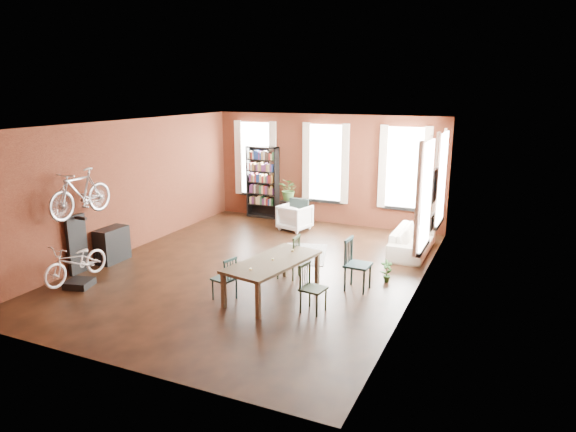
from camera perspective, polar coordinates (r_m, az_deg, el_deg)
The scene contains 19 objects.
room at distance 11.44m, azimuth -1.21°, elevation 5.03°, with size 9.00×9.04×3.22m.
dining_table at distance 10.01m, azimuth -1.69°, elevation -6.88°, with size 0.95×2.10×0.72m, color brown.
dining_chair_a at distance 9.87m, azimuth -7.10°, elevation -6.89°, with size 0.39×0.39×0.84m, color #1B3B3A.
dining_chair_b at distance 10.88m, azimuth 0.03°, elevation -4.53°, with size 0.43×0.43×0.93m, color #1F301C.
dining_chair_c at distance 9.28m, azimuth 2.83°, elevation -8.05°, with size 0.41×0.41×0.89m, color black.
dining_chair_d at distance 10.31m, azimuth 7.78°, elevation -5.39°, with size 0.48×0.48×1.05m, color #193537.
bookshelf at distance 15.85m, azimuth -2.83°, elevation 3.77°, with size 1.00×0.32×2.20m, color black.
white_armchair at distance 14.52m, azimuth 0.77°, elevation -0.00°, with size 0.78×0.73×0.80m, color white.
cream_sofa at distance 12.87m, azimuth 13.66°, elevation -2.24°, with size 2.08×0.61×0.81m, color beige.
striped_rug at distance 12.51m, azimuth 1.79°, elevation -4.23°, with size 1.05×1.68×0.01m, color black.
bike_trainer at distance 11.33m, azimuth -22.16°, elevation -6.96°, with size 0.48×0.48×0.14m, color black.
bike_wall_rack at distance 11.99m, azimuth -22.38°, elevation -2.92°, with size 0.16×0.60×1.30m, color black.
console_table at distance 12.58m, azimuth -18.96°, elevation -3.03°, with size 0.40×0.80×0.80m, color black.
plant_stand at distance 15.26m, azimuth 0.01°, elevation 0.48°, with size 0.34×0.34×0.69m, color black.
plant_by_sofa at distance 14.00m, azimuth 14.92°, elevation -2.08°, with size 0.38×0.68×0.30m, color #2A5722.
plant_small at distance 10.94m, azimuth 10.86°, elevation -6.79°, with size 0.25×0.48×0.17m, color #2C5B24.
bicycle_floor at distance 11.10m, azimuth -22.66°, elevation -2.95°, with size 0.53×0.79×1.51m, color silver.
bicycle_hung at distance 11.49m, azimuth -22.21°, elevation 4.00°, with size 0.47×1.00×1.66m, color #A5A8AD.
plant_on_stand at distance 15.12m, azimuth 0.13°, elevation 2.68°, with size 0.59×0.66×0.51m, color #2F5020.
Camera 1 is at (5.10, -9.58, 3.94)m, focal length 32.00 mm.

